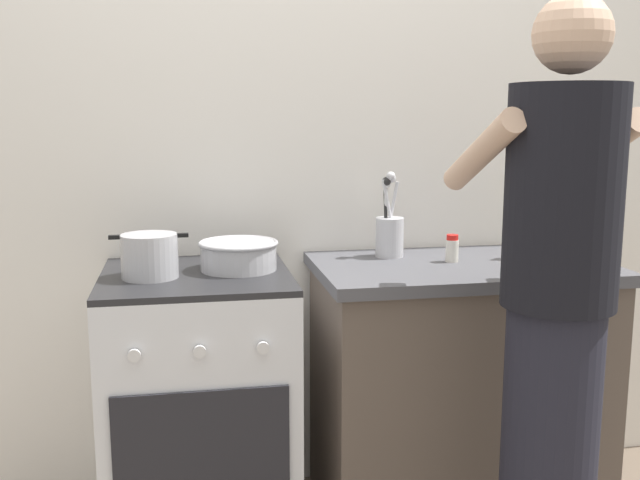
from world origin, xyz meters
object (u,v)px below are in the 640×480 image
(spice_bottle, at_px, (452,249))
(mixing_bowl, at_px, (239,254))
(stove_range, at_px, (200,406))
(pot, at_px, (150,256))
(utensil_crock, at_px, (389,231))
(oil_bottle, at_px, (529,233))
(person, at_px, (555,320))

(spice_bottle, bearing_deg, mixing_bowl, 179.63)
(stove_range, bearing_deg, pot, -164.93)
(spice_bottle, bearing_deg, stove_range, -178.49)
(mixing_bowl, bearing_deg, utensil_crock, 12.97)
(stove_range, relative_size, mixing_bowl, 3.45)
(stove_range, height_order, oil_bottle, oil_bottle)
(spice_bottle, relative_size, person, 0.06)
(oil_bottle, xyz_separation_m, person, (-0.22, -0.61, -0.13))
(oil_bottle, bearing_deg, person, -110.07)
(stove_range, relative_size, oil_bottle, 4.13)
(spice_bottle, distance_m, oil_bottle, 0.29)
(stove_range, bearing_deg, oil_bottle, 1.47)
(pot, bearing_deg, spice_bottle, 3.43)
(utensil_crock, xyz_separation_m, oil_bottle, (0.47, -0.12, -0.00))
(mixing_bowl, height_order, utensil_crock, utensil_crock)
(stove_range, height_order, person, person)
(mixing_bowl, xyz_separation_m, utensil_crock, (0.55, 0.13, 0.04))
(stove_range, height_order, pot, pot)
(mixing_bowl, height_order, person, person)
(spice_bottle, bearing_deg, oil_bottle, 1.35)
(pot, relative_size, mixing_bowl, 0.92)
(stove_range, bearing_deg, mixing_bowl, 11.21)
(stove_range, xyz_separation_m, pot, (-0.14, -0.04, 0.52))
(oil_bottle, bearing_deg, utensil_crock, 165.37)
(stove_range, xyz_separation_m, spice_bottle, (0.87, 0.02, 0.50))
(mixing_bowl, distance_m, utensil_crock, 0.56)
(person, bearing_deg, stove_range, 148.28)
(pot, height_order, person, person)
(person, bearing_deg, oil_bottle, 69.93)
(stove_range, xyz_separation_m, mixing_bowl, (0.14, 0.03, 0.50))
(pot, xyz_separation_m, utensil_crock, (0.83, 0.19, 0.02))
(spice_bottle, bearing_deg, pot, -176.57)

